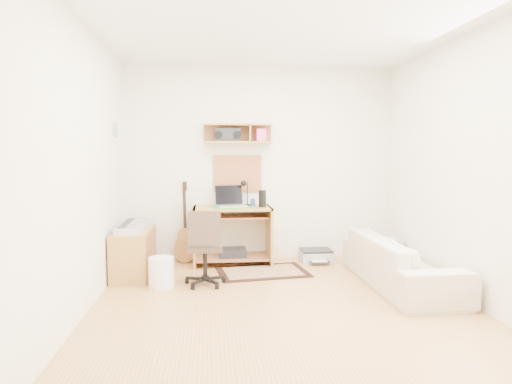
{
  "coord_description": "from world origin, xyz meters",
  "views": [
    {
      "loc": [
        -0.68,
        -3.97,
        1.44
      ],
      "look_at": [
        -0.15,
        1.05,
        1.0
      ],
      "focal_mm": 31.12,
      "sensor_mm": 36.0,
      "label": 1
    }
  ],
  "objects": [
    {
      "name": "floor",
      "position": [
        0.0,
        0.0,
        -0.01
      ],
      "size": [
        3.6,
        4.0,
        0.01
      ],
      "primitive_type": "cube",
      "color": "tan",
      "rests_on": "ground"
    },
    {
      "name": "ceiling",
      "position": [
        0.0,
        0.0,
        2.6
      ],
      "size": [
        3.6,
        4.0,
        0.01
      ],
      "primitive_type": "cube",
      "color": "white",
      "rests_on": "ground"
    },
    {
      "name": "back_wall",
      "position": [
        0.0,
        2.0,
        1.3
      ],
      "size": [
        3.6,
        0.01,
        2.6
      ],
      "primitive_type": "cube",
      "color": "white",
      "rests_on": "ground"
    },
    {
      "name": "left_wall",
      "position": [
        -1.8,
        0.0,
        1.3
      ],
      "size": [
        0.01,
        4.0,
        2.6
      ],
      "primitive_type": "cube",
      "color": "white",
      "rests_on": "ground"
    },
    {
      "name": "right_wall",
      "position": [
        1.8,
        0.0,
        1.3
      ],
      "size": [
        0.01,
        4.0,
        2.6
      ],
      "primitive_type": "cube",
      "color": "white",
      "rests_on": "ground"
    },
    {
      "name": "wall_shelf",
      "position": [
        -0.3,
        1.88,
        1.7
      ],
      "size": [
        0.9,
        0.25,
        0.26
      ],
      "primitive_type": "cube",
      "color": "#B4853F",
      "rests_on": "back_wall"
    },
    {
      "name": "cork_board",
      "position": [
        -0.3,
        1.98,
        1.17
      ],
      "size": [
        0.64,
        0.03,
        0.49
      ],
      "primitive_type": "cube",
      "color": "tan",
      "rests_on": "back_wall"
    },
    {
      "name": "wall_photo",
      "position": [
        -1.79,
        1.5,
        1.72
      ],
      "size": [
        0.02,
        0.2,
        0.15
      ],
      "primitive_type": "cube",
      "color": "#4C8CBF",
      "rests_on": "left_wall"
    },
    {
      "name": "desk",
      "position": [
        -0.39,
        1.73,
        0.38
      ],
      "size": [
        1.0,
        0.55,
        0.75
      ],
      "primitive_type": null,
      "color": "#B4853F",
      "rests_on": "floor"
    },
    {
      "name": "laptop",
      "position": [
        -0.4,
        1.71,
        0.89
      ],
      "size": [
        0.43,
        0.43,
        0.28
      ],
      "primitive_type": null,
      "rotation": [
        0.0,
        0.0,
        0.23
      ],
      "color": "silver",
      "rests_on": "desk"
    },
    {
      "name": "speaker",
      "position": [
        -0.0,
        1.68,
        0.86
      ],
      "size": [
        0.1,
        0.1,
        0.22
      ],
      "primitive_type": "cylinder",
      "color": "black",
      "rests_on": "desk"
    },
    {
      "name": "desk_lamp",
      "position": [
        -0.18,
        1.87,
        0.92
      ],
      "size": [
        0.11,
        0.11,
        0.33
      ],
      "primitive_type": null,
      "color": "black",
      "rests_on": "desk"
    },
    {
      "name": "pencil_cup",
      "position": [
        -0.11,
        1.83,
        0.8
      ],
      "size": [
        0.07,
        0.07,
        0.09
      ],
      "primitive_type": "cylinder",
      "color": "#304B90",
      "rests_on": "desk"
    },
    {
      "name": "boombox",
      "position": [
        -0.44,
        1.87,
        1.68
      ],
      "size": [
        0.33,
        0.15,
        0.17
      ],
      "primitive_type": "cube",
      "color": "black",
      "rests_on": "wall_shelf"
    },
    {
      "name": "rug",
      "position": [
        -0.05,
        1.27,
        0.01
      ],
      "size": [
        1.15,
        0.84,
        0.01
      ],
      "primitive_type": "cube",
      "rotation": [
        0.0,
        0.0,
        0.13
      ],
      "color": "tan",
      "rests_on": "floor"
    },
    {
      "name": "task_chair",
      "position": [
        -0.74,
        0.83,
        0.42
      ],
      "size": [
        0.44,
        0.44,
        0.85
      ],
      "primitive_type": null,
      "rotation": [
        0.0,
        0.0,
        -0.01
      ],
      "color": "#3C2E23",
      "rests_on": "floor"
    },
    {
      "name": "cabinet",
      "position": [
        -1.58,
        1.3,
        0.28
      ],
      "size": [
        0.4,
        0.9,
        0.55
      ],
      "primitive_type": "cube",
      "color": "#B4853F",
      "rests_on": "floor"
    },
    {
      "name": "music_keyboard",
      "position": [
        -1.58,
        1.3,
        0.59
      ],
      "size": [
        0.27,
        0.86,
        0.08
      ],
      "primitive_type": "cube",
      "color": "#B2B5BA",
      "rests_on": "cabinet"
    },
    {
      "name": "guitar",
      "position": [
        -1.01,
        1.86,
        0.54
      ],
      "size": [
        0.3,
        0.19,
        1.08
      ],
      "primitive_type": null,
      "rotation": [
        0.0,
        0.0,
        -0.05
      ],
      "color": "#A16B31",
      "rests_on": "floor"
    },
    {
      "name": "waste_basket",
      "position": [
        -1.2,
        0.78,
        0.16
      ],
      "size": [
        0.31,
        0.31,
        0.33
      ],
      "primitive_type": "cylinder",
      "rotation": [
        0.0,
        0.0,
        -0.15
      ],
      "color": "white",
      "rests_on": "floor"
    },
    {
      "name": "printer",
      "position": [
        0.72,
        1.73,
        0.09
      ],
      "size": [
        0.42,
        0.33,
        0.16
      ],
      "primitive_type": "cube",
      "rotation": [
        0.0,
        0.0,
        0.0
      ],
      "color": "#A5A8AA",
      "rests_on": "floor"
    },
    {
      "name": "sofa",
      "position": [
        1.38,
        0.58,
        0.36
      ],
      "size": [
        0.54,
        1.83,
        0.72
      ],
      "primitive_type": "imported",
      "rotation": [
        0.0,
        0.0,
        1.57
      ],
      "color": "beige",
      "rests_on": "floor"
    }
  ]
}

